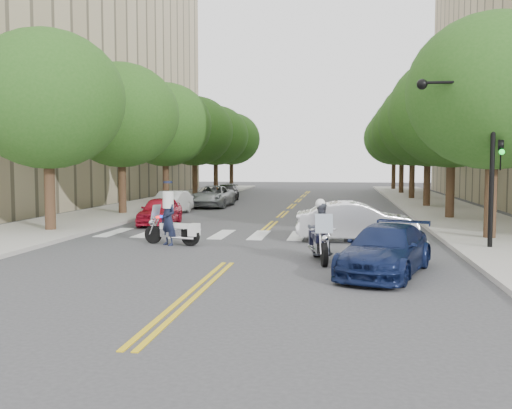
% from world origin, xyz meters
% --- Properties ---
extents(ground, '(140.00, 140.00, 0.00)m').
position_xyz_m(ground, '(0.00, 0.00, 0.00)').
color(ground, '#38383A').
rests_on(ground, ground).
extents(sidewalk_left, '(5.00, 60.00, 0.15)m').
position_xyz_m(sidewalk_left, '(-9.50, 22.00, 0.07)').
color(sidewalk_left, '#9E9991').
rests_on(sidewalk_left, ground).
extents(sidewalk_right, '(5.00, 60.00, 0.15)m').
position_xyz_m(sidewalk_right, '(9.50, 22.00, 0.07)').
color(sidewalk_right, '#9E9991').
rests_on(sidewalk_right, ground).
extents(tree_l_0, '(6.40, 6.40, 8.45)m').
position_xyz_m(tree_l_0, '(-8.80, 6.00, 5.55)').
color(tree_l_0, '#382316').
rests_on(tree_l_0, ground).
extents(tree_l_1, '(6.40, 6.40, 8.45)m').
position_xyz_m(tree_l_1, '(-8.80, 14.00, 5.55)').
color(tree_l_1, '#382316').
rests_on(tree_l_1, ground).
extents(tree_l_2, '(6.40, 6.40, 8.45)m').
position_xyz_m(tree_l_2, '(-8.80, 22.00, 5.55)').
color(tree_l_2, '#382316').
rests_on(tree_l_2, ground).
extents(tree_l_3, '(6.40, 6.40, 8.45)m').
position_xyz_m(tree_l_3, '(-8.80, 30.00, 5.55)').
color(tree_l_3, '#382316').
rests_on(tree_l_3, ground).
extents(tree_l_4, '(6.40, 6.40, 8.45)m').
position_xyz_m(tree_l_4, '(-8.80, 38.00, 5.55)').
color(tree_l_4, '#382316').
rests_on(tree_l_4, ground).
extents(tree_l_5, '(6.40, 6.40, 8.45)m').
position_xyz_m(tree_l_5, '(-8.80, 46.00, 5.55)').
color(tree_l_5, '#382316').
rests_on(tree_l_5, ground).
extents(tree_r_0, '(6.40, 6.40, 8.45)m').
position_xyz_m(tree_r_0, '(8.80, 6.00, 5.55)').
color(tree_r_0, '#382316').
rests_on(tree_r_0, ground).
extents(tree_r_1, '(6.40, 6.40, 8.45)m').
position_xyz_m(tree_r_1, '(8.80, 14.00, 5.55)').
color(tree_r_1, '#382316').
rests_on(tree_r_1, ground).
extents(tree_r_2, '(6.40, 6.40, 8.45)m').
position_xyz_m(tree_r_2, '(8.80, 22.00, 5.55)').
color(tree_r_2, '#382316').
rests_on(tree_r_2, ground).
extents(tree_r_3, '(6.40, 6.40, 8.45)m').
position_xyz_m(tree_r_3, '(8.80, 30.00, 5.55)').
color(tree_r_3, '#382316').
rests_on(tree_r_3, ground).
extents(tree_r_4, '(6.40, 6.40, 8.45)m').
position_xyz_m(tree_r_4, '(8.80, 38.00, 5.55)').
color(tree_r_4, '#382316').
rests_on(tree_r_4, ground).
extents(tree_r_5, '(6.40, 6.40, 8.45)m').
position_xyz_m(tree_r_5, '(8.80, 46.00, 5.55)').
color(tree_r_5, '#382316').
rests_on(tree_r_5, ground).
extents(traffic_signal_pole, '(2.82, 0.42, 6.00)m').
position_xyz_m(traffic_signal_pole, '(7.72, 3.50, 3.72)').
color(traffic_signal_pole, black).
rests_on(traffic_signal_pole, ground).
extents(motorcycle_police, '(0.87, 2.30, 1.88)m').
position_xyz_m(motorcycle_police, '(2.66, 0.77, 0.84)').
color(motorcycle_police, black).
rests_on(motorcycle_police, ground).
extents(motorcycle_parked, '(2.18, 0.88, 1.43)m').
position_xyz_m(motorcycle_parked, '(-2.56, 3.37, 0.50)').
color(motorcycle_parked, black).
rests_on(motorcycle_parked, ground).
extents(officer_standing, '(0.81, 0.76, 1.85)m').
position_xyz_m(officer_standing, '(-2.81, 3.26, 0.93)').
color(officer_standing, black).
rests_on(officer_standing, ground).
extents(convertible, '(4.57, 1.79, 1.48)m').
position_xyz_m(convertible, '(3.85, 5.27, 0.74)').
color(convertible, white).
rests_on(convertible, ground).
extents(sedan_blue, '(3.14, 4.82, 1.30)m').
position_xyz_m(sedan_blue, '(4.45, -1.00, 0.65)').
color(sedan_blue, '#0F1A41').
rests_on(sedan_blue, ground).
extents(parked_car_a, '(1.84, 4.00, 1.33)m').
position_xyz_m(parked_car_a, '(-5.20, 9.65, 0.66)').
color(parked_car_a, '#AF1228').
rests_on(parked_car_a, ground).
extents(parked_car_b, '(1.60, 4.09, 1.33)m').
position_xyz_m(parked_car_b, '(-6.30, 15.00, 0.66)').
color(parked_car_b, silver).
rests_on(parked_car_b, ground).
extents(parked_car_c, '(2.35, 5.07, 1.41)m').
position_xyz_m(parked_car_c, '(-5.20, 20.71, 0.70)').
color(parked_car_c, gray).
rests_on(parked_car_c, ground).
extents(parked_car_d, '(2.12, 4.37, 1.23)m').
position_xyz_m(parked_car_d, '(-5.42, 26.57, 0.61)').
color(parked_car_d, black).
rests_on(parked_car_d, ground).
extents(parked_car_e, '(1.59, 3.70, 1.24)m').
position_xyz_m(parked_car_e, '(-6.30, 31.52, 0.62)').
color(parked_car_e, '#A7A6AC').
rests_on(parked_car_e, ground).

